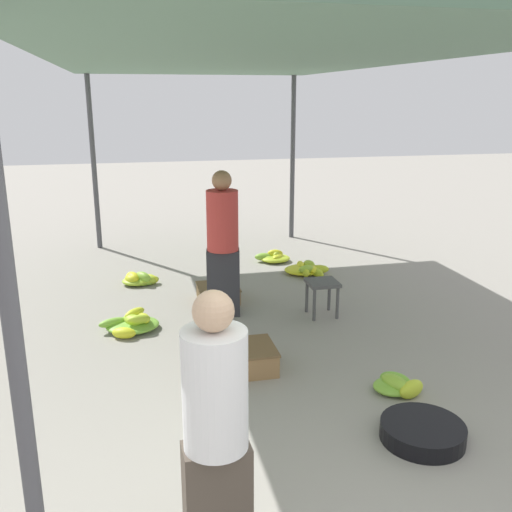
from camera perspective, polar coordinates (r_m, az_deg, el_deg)
canopy_post_front_left at (r=2.64m, az=-22.93°, el=-8.92°), size 0.08×0.08×2.75m
canopy_post_back_left at (r=9.54m, az=-15.92°, el=8.85°), size 0.08×0.08×2.75m
canopy_post_back_right at (r=9.93m, az=3.68°, el=9.66°), size 0.08×0.08×2.75m
canopy_tarp at (r=6.04m, az=-1.94°, el=19.05°), size 3.70×7.50×0.04m
vendor_foreground at (r=2.99m, az=-4.04°, el=-17.06°), size 0.35×0.34×1.55m
stool at (r=6.48m, az=6.65°, el=-3.18°), size 0.34×0.34×0.41m
basin_black at (r=4.50m, az=16.32°, el=-16.53°), size 0.61×0.61×0.13m
banana_pile_left_0 at (r=6.28m, az=-12.43°, el=-6.63°), size 0.65×0.57×0.20m
banana_pile_left_1 at (r=7.72m, az=-11.57°, el=-2.33°), size 0.51×0.37×0.18m
banana_pile_right_0 at (r=5.08m, az=14.13°, el=-12.44°), size 0.43×0.43×0.15m
banana_pile_right_1 at (r=8.06m, az=5.10°, el=-1.33°), size 0.62×0.65×0.17m
banana_pile_right_2 at (r=8.61m, az=1.80°, el=-0.12°), size 0.54×0.42×0.18m
crate_near at (r=5.29m, az=-0.87°, el=-10.14°), size 0.50×0.50×0.22m
crate_mid at (r=7.00m, az=-3.82°, el=-3.72°), size 0.49×0.49×0.19m
shopper_walking_mid at (r=6.33m, az=-3.35°, el=1.41°), size 0.41×0.41×1.65m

